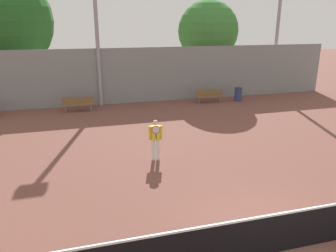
% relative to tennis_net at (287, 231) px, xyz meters
% --- Properties ---
extents(ground_plane, '(100.00, 100.00, 0.00)m').
position_rel_tennis_net_xyz_m(ground_plane, '(0.00, 0.00, -0.53)').
color(ground_plane, brown).
extents(tennis_net, '(11.39, 0.09, 1.05)m').
position_rel_tennis_net_xyz_m(tennis_net, '(0.00, 0.00, 0.00)').
color(tennis_net, '#99999E').
rests_on(tennis_net, ground_plane).
extents(tennis_player, '(0.52, 0.44, 1.62)m').
position_rel_tennis_net_xyz_m(tennis_player, '(-1.66, 5.96, 0.37)').
color(tennis_player, silver).
rests_on(tennis_player, ground_plane).
extents(bench_courtside_near, '(1.90, 0.40, 0.83)m').
position_rel_tennis_net_xyz_m(bench_courtside_near, '(4.05, 14.36, -0.03)').
color(bench_courtside_near, brown).
rests_on(bench_courtside_near, ground_plane).
extents(bench_adjacent_court, '(1.81, 0.40, 0.83)m').
position_rel_tennis_net_xyz_m(bench_adjacent_court, '(-4.41, 14.36, -0.03)').
color(bench_adjacent_court, brown).
rests_on(bench_adjacent_court, ground_plane).
extents(light_pole_near_left, '(0.90, 0.60, 8.28)m').
position_rel_tennis_net_xyz_m(light_pole_near_left, '(-2.97, 15.49, 4.52)').
color(light_pole_near_left, '#939399').
rests_on(light_pole_near_left, ground_plane).
extents(trash_bin, '(0.52, 0.52, 0.91)m').
position_rel_tennis_net_xyz_m(trash_bin, '(6.05, 14.15, -0.08)').
color(trash_bin, navy).
rests_on(trash_bin, ground_plane).
extents(back_fence, '(26.83, 0.06, 3.57)m').
position_rel_tennis_net_xyz_m(back_fence, '(0.00, 15.61, 1.25)').
color(back_fence, gray).
rests_on(back_fence, ground_plane).
extents(tree_green_tall, '(6.79, 6.79, 8.58)m').
position_rel_tennis_net_xyz_m(tree_green_tall, '(-8.95, 19.50, 4.65)').
color(tree_green_tall, brown).
rests_on(tree_green_tall, ground_plane).
extents(tree_green_broad, '(4.36, 4.36, 6.67)m').
position_rel_tennis_net_xyz_m(tree_green_broad, '(5.11, 17.57, 3.94)').
color(tree_green_broad, brown).
rests_on(tree_green_broad, ground_plane).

